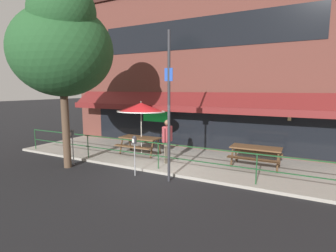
{
  "coord_description": "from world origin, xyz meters",
  "views": [
    {
      "loc": [
        4.63,
        -7.79,
        3.02
      ],
      "look_at": [
        -0.28,
        1.6,
        1.5
      ],
      "focal_mm": 28.0,
      "sensor_mm": 36.0,
      "label": 1
    }
  ],
  "objects_px": {
    "picnic_table_left": "(140,141)",
    "picnic_table_centre": "(256,151)",
    "pedestrian_walking": "(167,139)",
    "parking_meter_near": "(72,137)",
    "patio_umbrella_left": "(141,108)",
    "parking_meter_far": "(134,144)",
    "street_sign_pole": "(169,107)",
    "street_tree_curbside": "(62,45)"
  },
  "relations": [
    {
      "from": "parking_meter_far",
      "to": "picnic_table_left",
      "type": "bearing_deg",
      "value": 119.75
    },
    {
      "from": "parking_meter_far",
      "to": "street_sign_pole",
      "type": "height_order",
      "value": "street_sign_pole"
    },
    {
      "from": "picnic_table_centre",
      "to": "pedestrian_walking",
      "type": "xyz_separation_m",
      "value": [
        -3.2,
        -1.01,
        0.35
      ]
    },
    {
      "from": "pedestrian_walking",
      "to": "picnic_table_centre",
      "type": "bearing_deg",
      "value": 17.43
    },
    {
      "from": "picnic_table_left",
      "to": "parking_meter_near",
      "type": "distance_m",
      "value": 2.9
    },
    {
      "from": "picnic_table_left",
      "to": "picnic_table_centre",
      "type": "height_order",
      "value": "same"
    },
    {
      "from": "patio_umbrella_left",
      "to": "parking_meter_near",
      "type": "bearing_deg",
      "value": -122.37
    },
    {
      "from": "parking_meter_near",
      "to": "picnic_table_centre",
      "type": "bearing_deg",
      "value": 22.63
    },
    {
      "from": "picnic_table_centre",
      "to": "parking_meter_near",
      "type": "xyz_separation_m",
      "value": [
        -6.52,
        -2.72,
        0.44
      ]
    },
    {
      "from": "pedestrian_walking",
      "to": "parking_meter_far",
      "type": "distance_m",
      "value": 1.72
    },
    {
      "from": "street_sign_pole",
      "to": "street_tree_curbside",
      "type": "relative_size",
      "value": 0.73
    },
    {
      "from": "patio_umbrella_left",
      "to": "parking_meter_near",
      "type": "height_order",
      "value": "patio_umbrella_left"
    },
    {
      "from": "picnic_table_centre",
      "to": "parking_meter_far",
      "type": "height_order",
      "value": "parking_meter_far"
    },
    {
      "from": "picnic_table_centre",
      "to": "parking_meter_far",
      "type": "xyz_separation_m",
      "value": [
        -3.6,
        -2.67,
        0.44
      ]
    },
    {
      "from": "patio_umbrella_left",
      "to": "picnic_table_left",
      "type": "bearing_deg",
      "value": -90.0
    },
    {
      "from": "picnic_table_centre",
      "to": "parking_meter_near",
      "type": "bearing_deg",
      "value": -157.37
    },
    {
      "from": "parking_meter_far",
      "to": "street_tree_curbside",
      "type": "bearing_deg",
      "value": -170.69
    },
    {
      "from": "street_tree_curbside",
      "to": "pedestrian_walking",
      "type": "bearing_deg",
      "value": 33.89
    },
    {
      "from": "parking_meter_near",
      "to": "street_tree_curbside",
      "type": "xyz_separation_m",
      "value": [
        0.16,
        -0.41,
        3.43
      ]
    },
    {
      "from": "patio_umbrella_left",
      "to": "parking_meter_near",
      "type": "xyz_separation_m",
      "value": [
        -1.59,
        -2.5,
        -1.03
      ]
    },
    {
      "from": "picnic_table_left",
      "to": "patio_umbrella_left",
      "type": "relative_size",
      "value": 0.76
    },
    {
      "from": "picnic_table_centre",
      "to": "picnic_table_left",
      "type": "bearing_deg",
      "value": -176.17
    },
    {
      "from": "street_sign_pole",
      "to": "pedestrian_walking",
      "type": "bearing_deg",
      "value": 119.42
    },
    {
      "from": "picnic_table_left",
      "to": "patio_umbrella_left",
      "type": "bearing_deg",
      "value": 90.0
    },
    {
      "from": "parking_meter_far",
      "to": "street_tree_curbside",
      "type": "distance_m",
      "value": 4.43
    },
    {
      "from": "street_tree_curbside",
      "to": "parking_meter_near",
      "type": "bearing_deg",
      "value": 111.37
    },
    {
      "from": "patio_umbrella_left",
      "to": "street_tree_curbside",
      "type": "xyz_separation_m",
      "value": [
        -1.43,
        -2.91,
        2.4
      ]
    },
    {
      "from": "street_sign_pole",
      "to": "picnic_table_left",
      "type": "bearing_deg",
      "value": 139.2
    },
    {
      "from": "picnic_table_left",
      "to": "picnic_table_centre",
      "type": "xyz_separation_m",
      "value": [
        4.94,
        0.33,
        0.0
      ]
    },
    {
      "from": "pedestrian_walking",
      "to": "street_sign_pole",
      "type": "height_order",
      "value": "street_sign_pole"
    },
    {
      "from": "patio_umbrella_left",
      "to": "parking_meter_near",
      "type": "relative_size",
      "value": 1.67
    },
    {
      "from": "picnic_table_left",
      "to": "parking_meter_far",
      "type": "height_order",
      "value": "parking_meter_far"
    },
    {
      "from": "picnic_table_left",
      "to": "street_tree_curbside",
      "type": "xyz_separation_m",
      "value": [
        -1.43,
        -2.8,
        3.87
      ]
    },
    {
      "from": "parking_meter_far",
      "to": "street_sign_pole",
      "type": "xyz_separation_m",
      "value": [
        1.3,
        0.07,
        1.3
      ]
    },
    {
      "from": "parking_meter_near",
      "to": "patio_umbrella_left",
      "type": "bearing_deg",
      "value": 57.63
    },
    {
      "from": "pedestrian_walking",
      "to": "parking_meter_near",
      "type": "height_order",
      "value": "pedestrian_walking"
    },
    {
      "from": "parking_meter_near",
      "to": "street_sign_pole",
      "type": "distance_m",
      "value": 4.42
    },
    {
      "from": "pedestrian_walking",
      "to": "parking_meter_far",
      "type": "xyz_separation_m",
      "value": [
        -0.39,
        -1.67,
        0.09
      ]
    },
    {
      "from": "street_sign_pole",
      "to": "street_tree_curbside",
      "type": "distance_m",
      "value": 4.61
    },
    {
      "from": "picnic_table_centre",
      "to": "street_sign_pole",
      "type": "xyz_separation_m",
      "value": [
        -2.3,
        -2.61,
        1.75
      ]
    },
    {
      "from": "pedestrian_walking",
      "to": "parking_meter_far",
      "type": "bearing_deg",
      "value": -103.27
    },
    {
      "from": "pedestrian_walking",
      "to": "street_tree_curbside",
      "type": "relative_size",
      "value": 0.26
    }
  ]
}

